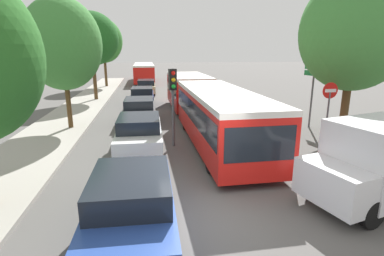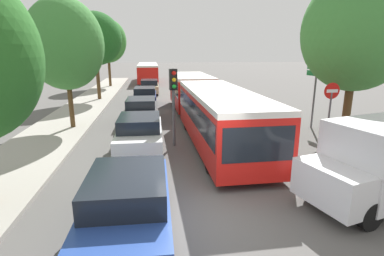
{
  "view_description": "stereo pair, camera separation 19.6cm",
  "coord_description": "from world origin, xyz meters",
  "px_view_note": "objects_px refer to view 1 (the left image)",
  "views": [
    {
      "loc": [
        -1.5,
        -6.6,
        4.16
      ],
      "look_at": [
        0.2,
        4.63,
        1.2
      ],
      "focal_mm": 28.0,
      "sensor_mm": 36.0,
      "label": 1
    },
    {
      "loc": [
        -1.31,
        -6.63,
        4.16
      ],
      "look_at": [
        0.2,
        4.63,
        1.2
      ],
      "focal_mm": 28.0,
      "sensor_mm": 36.0,
      "label": 2
    }
  ],
  "objects_px": {
    "articulated_bus": "(203,101)",
    "tree_left_distant": "(103,42)",
    "queued_car_white": "(139,133)",
    "traffic_light": "(173,90)",
    "city_bus_rear": "(144,72)",
    "queued_car_graphite": "(139,110)",
    "tree_right_near": "(355,32)",
    "tree_left_far": "(92,40)",
    "queued_car_navy": "(142,96)",
    "tree_left_mid": "(63,47)",
    "no_entry_sign": "(329,104)",
    "direction_sign_post": "(313,81)",
    "queued_car_blue": "(132,204)",
    "queued_car_tan": "(146,87)"
  },
  "relations": [
    {
      "from": "queued_car_navy",
      "to": "traffic_light",
      "type": "bearing_deg",
      "value": -171.18
    },
    {
      "from": "queued_car_graphite",
      "to": "tree_right_near",
      "type": "relative_size",
      "value": 0.55
    },
    {
      "from": "no_entry_sign",
      "to": "tree_left_mid",
      "type": "relative_size",
      "value": 0.42
    },
    {
      "from": "tree_right_near",
      "to": "tree_left_distant",
      "type": "bearing_deg",
      "value": 122.06
    },
    {
      "from": "traffic_light",
      "to": "tree_right_near",
      "type": "height_order",
      "value": "tree_right_near"
    },
    {
      "from": "articulated_bus",
      "to": "queued_car_blue",
      "type": "distance_m",
      "value": 10.45
    },
    {
      "from": "no_entry_sign",
      "to": "direction_sign_post",
      "type": "distance_m",
      "value": 3.43
    },
    {
      "from": "articulated_bus",
      "to": "tree_left_distant",
      "type": "bearing_deg",
      "value": -159.48
    },
    {
      "from": "queued_car_navy",
      "to": "tree_left_far",
      "type": "xyz_separation_m",
      "value": [
        -3.91,
        2.77,
        4.24
      ]
    },
    {
      "from": "articulated_bus",
      "to": "queued_car_blue",
      "type": "xyz_separation_m",
      "value": [
        -3.49,
        -9.83,
        -0.65
      ]
    },
    {
      "from": "queued_car_graphite",
      "to": "tree_left_mid",
      "type": "height_order",
      "value": "tree_left_mid"
    },
    {
      "from": "queued_car_navy",
      "to": "queued_car_tan",
      "type": "distance_m",
      "value": 6.19
    },
    {
      "from": "tree_left_mid",
      "to": "tree_left_distant",
      "type": "xyz_separation_m",
      "value": [
        -0.54,
        19.22,
        0.71
      ]
    },
    {
      "from": "articulated_bus",
      "to": "tree_left_mid",
      "type": "bearing_deg",
      "value": -93.94
    },
    {
      "from": "queued_car_white",
      "to": "no_entry_sign",
      "type": "xyz_separation_m",
      "value": [
        8.22,
        -0.53,
        1.12
      ]
    },
    {
      "from": "queued_car_graphite",
      "to": "tree_left_far",
      "type": "relative_size",
      "value": 0.58
    },
    {
      "from": "queued_car_blue",
      "to": "queued_car_navy",
      "type": "distance_m",
      "value": 17.04
    },
    {
      "from": "tree_left_mid",
      "to": "queued_car_white",
      "type": "bearing_deg",
      "value": -47.47
    },
    {
      "from": "queued_car_white",
      "to": "traffic_light",
      "type": "xyz_separation_m",
      "value": [
        1.48,
        0.4,
        1.74
      ]
    },
    {
      "from": "queued_car_blue",
      "to": "traffic_light",
      "type": "height_order",
      "value": "traffic_light"
    },
    {
      "from": "queued_car_white",
      "to": "traffic_light",
      "type": "distance_m",
      "value": 2.32
    },
    {
      "from": "tree_left_far",
      "to": "tree_right_near",
      "type": "bearing_deg",
      "value": -43.4
    },
    {
      "from": "queued_car_graphite",
      "to": "traffic_light",
      "type": "xyz_separation_m",
      "value": [
        1.58,
        -4.73,
        1.76
      ]
    },
    {
      "from": "city_bus_rear",
      "to": "queued_car_graphite",
      "type": "relative_size",
      "value": 2.67
    },
    {
      "from": "queued_car_tan",
      "to": "queued_car_graphite",
      "type": "bearing_deg",
      "value": 178.81
    },
    {
      "from": "queued_car_white",
      "to": "queued_car_graphite",
      "type": "height_order",
      "value": "queued_car_white"
    },
    {
      "from": "queued_car_blue",
      "to": "queued_car_tan",
      "type": "xyz_separation_m",
      "value": [
        0.4,
        23.22,
        -0.06
      ]
    },
    {
      "from": "tree_right_near",
      "to": "queued_car_graphite",
      "type": "bearing_deg",
      "value": 155.92
    },
    {
      "from": "city_bus_rear",
      "to": "queued_car_blue",
      "type": "height_order",
      "value": "city_bus_rear"
    },
    {
      "from": "direction_sign_post",
      "to": "tree_left_far",
      "type": "distance_m",
      "value": 17.34
    },
    {
      "from": "articulated_bus",
      "to": "tree_right_near",
      "type": "xyz_separation_m",
      "value": [
        6.45,
        -3.06,
        3.53
      ]
    },
    {
      "from": "queued_car_blue",
      "to": "direction_sign_post",
      "type": "height_order",
      "value": "direction_sign_post"
    },
    {
      "from": "no_entry_sign",
      "to": "direction_sign_post",
      "type": "bearing_deg",
      "value": 161.73
    },
    {
      "from": "queued_car_white",
      "to": "queued_car_tan",
      "type": "height_order",
      "value": "queued_car_white"
    },
    {
      "from": "queued_car_blue",
      "to": "tree_left_distant",
      "type": "height_order",
      "value": "tree_left_distant"
    },
    {
      "from": "no_entry_sign",
      "to": "tree_left_far",
      "type": "bearing_deg",
      "value": -139.62
    },
    {
      "from": "no_entry_sign",
      "to": "tree_right_near",
      "type": "xyz_separation_m",
      "value": [
        1.67,
        1.2,
        3.08
      ]
    },
    {
      "from": "articulated_bus",
      "to": "queued_car_white",
      "type": "height_order",
      "value": "articulated_bus"
    },
    {
      "from": "no_entry_sign",
      "to": "tree_left_far",
      "type": "xyz_separation_m",
      "value": [
        -12.1,
        14.23,
        3.08
      ]
    },
    {
      "from": "queued_car_navy",
      "to": "direction_sign_post",
      "type": "bearing_deg",
      "value": -130.88
    },
    {
      "from": "city_bus_rear",
      "to": "queued_car_graphite",
      "type": "height_order",
      "value": "city_bus_rear"
    },
    {
      "from": "queued_car_graphite",
      "to": "traffic_light",
      "type": "bearing_deg",
      "value": -160.62
    },
    {
      "from": "direction_sign_post",
      "to": "tree_right_near",
      "type": "distance_m",
      "value": 3.18
    },
    {
      "from": "queued_car_graphite",
      "to": "queued_car_tan",
      "type": "height_order",
      "value": "queued_car_graphite"
    },
    {
      "from": "tree_left_distant",
      "to": "tree_right_near",
      "type": "relative_size",
      "value": 0.99
    },
    {
      "from": "queued_car_tan",
      "to": "queued_car_navy",
      "type": "bearing_deg",
      "value": 177.92
    },
    {
      "from": "city_bus_rear",
      "to": "tree_left_distant",
      "type": "xyz_separation_m",
      "value": [
        -4.39,
        -5.42,
        3.65
      ]
    },
    {
      "from": "city_bus_rear",
      "to": "direction_sign_post",
      "type": "relative_size",
      "value": 3.11
    },
    {
      "from": "queued_car_navy",
      "to": "traffic_light",
      "type": "height_order",
      "value": "traffic_light"
    },
    {
      "from": "queued_car_tan",
      "to": "direction_sign_post",
      "type": "distance_m",
      "value": 17.08
    }
  ]
}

